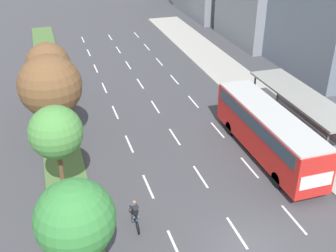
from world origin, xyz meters
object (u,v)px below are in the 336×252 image
at_px(bus, 268,129).
at_px(median_tree_third, 50,86).
at_px(median_tree_fourth, 48,64).
at_px(cyclist, 135,215).
at_px(median_tree_second, 56,133).
at_px(median_tree_nearest, 75,219).
at_px(bus_shelter, 303,109).

relative_size(bus, median_tree_third, 1.69).
bearing_deg(median_tree_fourth, bus, -41.97).
xyz_separation_m(cyclist, median_tree_third, (-3.37, 10.12, 3.85)).
height_order(median_tree_second, median_tree_third, median_tree_third).
bearing_deg(median_tree_third, bus, -22.55).
height_order(bus, median_tree_nearest, median_tree_nearest).
height_order(bus, median_tree_fourth, median_tree_fourth).
bearing_deg(median_tree_nearest, bus, 28.49).
bearing_deg(median_tree_third, median_tree_fourth, 88.89).
relative_size(cyclist, median_tree_nearest, 0.33).
height_order(bus_shelter, median_tree_fourth, median_tree_fourth).
bearing_deg(bus, median_tree_fourth, 138.03).
relative_size(bus, median_tree_fourth, 2.03).
bearing_deg(bus, median_tree_second, -176.56).
relative_size(cyclist, median_tree_third, 0.27).
distance_m(bus, median_tree_third, 15.05).
xyz_separation_m(bus_shelter, median_tree_fourth, (-17.85, 9.85, 2.00)).
height_order(bus, median_tree_second, median_tree_second).
height_order(cyclist, median_tree_nearest, median_tree_nearest).
height_order(median_tree_nearest, median_tree_fourth, median_tree_fourth).
height_order(cyclist, median_tree_fourth, median_tree_fourth).
bearing_deg(bus_shelter, median_tree_second, -170.00).
relative_size(bus_shelter, median_tree_second, 1.81).
relative_size(bus, median_tree_nearest, 2.07).
distance_m(cyclist, median_tree_third, 11.34).
bearing_deg(median_tree_fourth, bus_shelter, -28.89).
xyz_separation_m(bus_shelter, median_tree_nearest, (-17.81, -9.70, 1.92)).
height_order(cyclist, median_tree_second, median_tree_second).
bearing_deg(cyclist, median_tree_nearest, -137.75).
height_order(bus_shelter, median_tree_third, median_tree_third).
bearing_deg(median_tree_fourth, median_tree_second, -90.93).
xyz_separation_m(bus, median_tree_second, (-13.78, -0.83, 2.48)).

